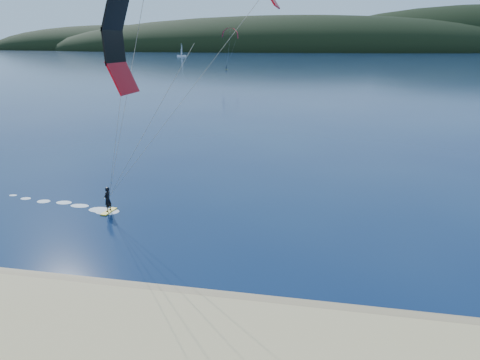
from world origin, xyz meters
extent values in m
plane|color=#08173E|center=(0.00, 0.00, 0.00)|extent=(1800.00, 1800.00, 0.00)
cube|color=#8F7A53|center=(0.00, 4.50, 0.05)|extent=(220.00, 2.50, 0.10)
ellipsoid|color=black|center=(-50.00, 720.00, 0.00)|extent=(840.00, 280.00, 110.00)
ellipsoid|color=black|center=(-380.00, 780.00, 0.00)|extent=(520.00, 220.00, 90.00)
cube|color=gold|center=(-6.86, 15.22, 0.06)|extent=(0.68, 1.65, 0.09)
imported|color=black|center=(-6.86, 15.22, 1.08)|extent=(0.55, 0.77, 1.98)
cylinder|color=gray|center=(-1.93, 11.56, 7.09)|extent=(0.02, 0.02, 15.99)
cube|color=gold|center=(-39.20, 204.82, 0.05)|extent=(0.99, 1.47, 0.08)
imported|color=black|center=(-39.20, 204.82, 0.95)|extent=(0.94, 1.04, 1.73)
cylinder|color=gray|center=(-37.49, 202.16, 8.57)|extent=(0.02, 0.02, 15.63)
cube|color=white|center=(-128.35, 404.95, 0.55)|extent=(9.11, 4.21, 1.53)
cylinder|color=white|center=(-128.35, 404.95, 6.57)|extent=(0.22, 0.22, 12.05)
cube|color=white|center=(-128.30, 406.48, 6.57)|extent=(0.52, 2.82, 8.76)
cube|color=white|center=(-128.30, 403.20, 4.38)|extent=(0.41, 2.17, 5.48)
camera|label=1|loc=(9.19, -13.76, 12.75)|focal=32.07mm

